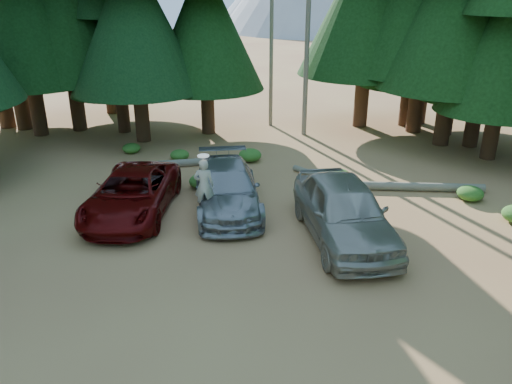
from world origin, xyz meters
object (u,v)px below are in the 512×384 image
(log_mid, at_px, (321,177))
(log_right, at_px, (416,187))
(frisbee_player, at_px, (204,185))
(silver_minivan_right, at_px, (344,210))
(red_pickup, at_px, (132,193))
(log_left, at_px, (200,162))
(silver_minivan_center, at_px, (227,188))

(log_mid, relative_size, log_right, 0.59)
(frisbee_player, distance_m, log_right, 8.16)
(silver_minivan_right, relative_size, frisbee_player, 2.98)
(red_pickup, xyz_separation_m, frisbee_player, (2.60, -0.36, 0.63))
(silver_minivan_right, distance_m, log_left, 8.34)
(frisbee_player, bearing_deg, red_pickup, -19.63)
(silver_minivan_center, relative_size, log_mid, 1.76)
(log_mid, bearing_deg, silver_minivan_right, -41.15)
(silver_minivan_center, relative_size, log_left, 1.17)
(red_pickup, xyz_separation_m, silver_minivan_right, (6.90, -0.43, 0.19))
(silver_minivan_right, bearing_deg, frisbee_player, 159.23)
(log_left, distance_m, log_mid, 5.23)
(red_pickup, relative_size, frisbee_player, 2.88)
(red_pickup, relative_size, log_mid, 1.79)
(frisbee_player, height_order, log_right, frisbee_player)
(red_pickup, height_order, log_mid, red_pickup)
(log_left, height_order, log_right, log_right)
(silver_minivan_center, distance_m, frisbee_player, 1.55)
(silver_minivan_center, bearing_deg, log_mid, 30.57)
(silver_minivan_center, bearing_deg, log_left, 100.23)
(silver_minivan_right, height_order, frisbee_player, frisbee_player)
(log_left, bearing_deg, log_mid, -30.96)
(log_mid, bearing_deg, silver_minivan_center, -93.85)
(red_pickup, relative_size, silver_minivan_right, 0.97)
(log_mid, distance_m, log_right, 3.55)
(silver_minivan_right, xyz_separation_m, log_mid, (-0.99, 4.82, -0.80))
(red_pickup, relative_size, silver_minivan_center, 1.02)
(silver_minivan_right, distance_m, frisbee_player, 4.32)
(red_pickup, bearing_deg, log_right, 14.27)
(silver_minivan_center, xyz_separation_m, log_mid, (2.94, 3.37, -0.63))
(silver_minivan_center, bearing_deg, silver_minivan_right, -38.60)
(silver_minivan_right, bearing_deg, log_mid, 81.84)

